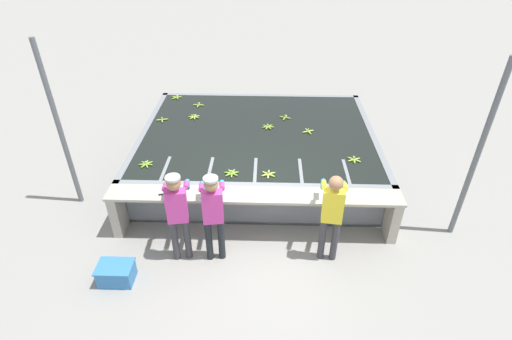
{
  "coord_description": "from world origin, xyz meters",
  "views": [
    {
      "loc": [
        0.21,
        -5.09,
        4.91
      ],
      "look_at": [
        0.0,
        1.35,
        0.61
      ],
      "focal_mm": 28.0,
      "sensor_mm": 36.0,
      "label": 1
    }
  ],
  "objects_px": {
    "banana_bunch_floating_7": "(285,117)",
    "banana_bunch_floating_9": "(268,127)",
    "banana_bunch_floating_6": "(308,131)",
    "support_post_right": "(477,156)",
    "worker_0": "(177,210)",
    "crate": "(116,273)",
    "knife_0": "(166,194)",
    "support_post_left": "(60,129)",
    "banana_bunch_floating_4": "(146,164)",
    "banana_bunch_floating_5": "(268,174)",
    "banana_bunch_floating_8": "(232,173)",
    "worker_1": "(213,211)",
    "worker_2": "(332,211)",
    "banana_bunch_floating_10": "(354,160)",
    "banana_bunch_floating_0": "(162,120)",
    "banana_bunch_floating_1": "(176,97)",
    "banana_bunch_floating_2": "(194,117)",
    "banana_bunch_floating_3": "(198,105)"
  },
  "relations": [
    {
      "from": "banana_bunch_floating_3",
      "to": "banana_bunch_floating_6",
      "type": "relative_size",
      "value": 1.04
    },
    {
      "from": "banana_bunch_floating_5",
      "to": "crate",
      "type": "distance_m",
      "value": 2.99
    },
    {
      "from": "knife_0",
      "to": "support_post_left",
      "type": "relative_size",
      "value": 0.11
    },
    {
      "from": "worker_1",
      "to": "banana_bunch_floating_5",
      "type": "distance_m",
      "value": 1.44
    },
    {
      "from": "support_post_right",
      "to": "crate",
      "type": "bearing_deg",
      "value": -166.85
    },
    {
      "from": "banana_bunch_floating_1",
      "to": "banana_bunch_floating_10",
      "type": "relative_size",
      "value": 0.98
    },
    {
      "from": "worker_0",
      "to": "crate",
      "type": "height_order",
      "value": "worker_0"
    },
    {
      "from": "banana_bunch_floating_8",
      "to": "support_post_left",
      "type": "relative_size",
      "value": 0.09
    },
    {
      "from": "banana_bunch_floating_6",
      "to": "crate",
      "type": "height_order",
      "value": "banana_bunch_floating_6"
    },
    {
      "from": "banana_bunch_floating_10",
      "to": "banana_bunch_floating_0",
      "type": "bearing_deg",
      "value": 158.85
    },
    {
      "from": "banana_bunch_floating_5",
      "to": "banana_bunch_floating_3",
      "type": "bearing_deg",
      "value": 120.37
    },
    {
      "from": "worker_1",
      "to": "banana_bunch_floating_7",
      "type": "relative_size",
      "value": 5.85
    },
    {
      "from": "worker_2",
      "to": "banana_bunch_floating_3",
      "type": "bearing_deg",
      "value": 123.89
    },
    {
      "from": "worker_0",
      "to": "banana_bunch_floating_3",
      "type": "xyz_separation_m",
      "value": [
        -0.3,
        4.08,
        -0.1
      ]
    },
    {
      "from": "banana_bunch_floating_1",
      "to": "banana_bunch_floating_7",
      "type": "distance_m",
      "value": 2.88
    },
    {
      "from": "worker_1",
      "to": "banana_bunch_floating_4",
      "type": "relative_size",
      "value": 5.74
    },
    {
      "from": "support_post_left",
      "to": "banana_bunch_floating_6",
      "type": "bearing_deg",
      "value": 17.03
    },
    {
      "from": "banana_bunch_floating_8",
      "to": "support_post_left",
      "type": "bearing_deg",
      "value": 175.43
    },
    {
      "from": "banana_bunch_floating_6",
      "to": "banana_bunch_floating_5",
      "type": "bearing_deg",
      "value": -116.92
    },
    {
      "from": "banana_bunch_floating_5",
      "to": "banana_bunch_floating_6",
      "type": "xyz_separation_m",
      "value": [
        0.84,
        1.65,
        0.0
      ]
    },
    {
      "from": "worker_0",
      "to": "crate",
      "type": "bearing_deg",
      "value": -148.78
    },
    {
      "from": "worker_1",
      "to": "banana_bunch_floating_8",
      "type": "xyz_separation_m",
      "value": [
        0.19,
        1.17,
        -0.09
      ]
    },
    {
      "from": "banana_bunch_floating_3",
      "to": "banana_bunch_floating_9",
      "type": "distance_m",
      "value": 2.0
    },
    {
      "from": "worker_0",
      "to": "support_post_right",
      "type": "height_order",
      "value": "support_post_right"
    },
    {
      "from": "banana_bunch_floating_7",
      "to": "banana_bunch_floating_9",
      "type": "bearing_deg",
      "value": -129.73
    },
    {
      "from": "worker_2",
      "to": "banana_bunch_floating_4",
      "type": "xyz_separation_m",
      "value": [
        -3.27,
        1.36,
        -0.09
      ]
    },
    {
      "from": "banana_bunch_floating_1",
      "to": "banana_bunch_floating_7",
      "type": "height_order",
      "value": "same"
    },
    {
      "from": "knife_0",
      "to": "support_post_right",
      "type": "relative_size",
      "value": 0.11
    },
    {
      "from": "banana_bunch_floating_0",
      "to": "banana_bunch_floating_1",
      "type": "distance_m",
      "value": 1.25
    },
    {
      "from": "banana_bunch_floating_7",
      "to": "banana_bunch_floating_10",
      "type": "bearing_deg",
      "value": -54.34
    },
    {
      "from": "banana_bunch_floating_0",
      "to": "worker_1",
      "type": "bearing_deg",
      "value": -64.5
    },
    {
      "from": "banana_bunch_floating_10",
      "to": "support_post_left",
      "type": "xyz_separation_m",
      "value": [
        -5.33,
        -0.29,
        0.71
      ]
    },
    {
      "from": "worker_0",
      "to": "banana_bunch_floating_8",
      "type": "xyz_separation_m",
      "value": [
        0.74,
        1.18,
        -0.1
      ]
    },
    {
      "from": "banana_bunch_floating_0",
      "to": "banana_bunch_floating_9",
      "type": "distance_m",
      "value": 2.39
    },
    {
      "from": "support_post_left",
      "to": "banana_bunch_floating_8",
      "type": "bearing_deg",
      "value": -4.57
    },
    {
      "from": "crate",
      "to": "banana_bunch_floating_8",
      "type": "bearing_deg",
      "value": 46.3
    },
    {
      "from": "worker_1",
      "to": "banana_bunch_floating_2",
      "type": "height_order",
      "value": "worker_1"
    },
    {
      "from": "banana_bunch_floating_6",
      "to": "support_post_right",
      "type": "distance_m",
      "value": 3.29
    },
    {
      "from": "worker_1",
      "to": "knife_0",
      "type": "height_order",
      "value": "worker_1"
    },
    {
      "from": "worker_0",
      "to": "banana_bunch_floating_7",
      "type": "relative_size",
      "value": 5.9
    },
    {
      "from": "worker_0",
      "to": "worker_1",
      "type": "relative_size",
      "value": 1.01
    },
    {
      "from": "banana_bunch_floating_10",
      "to": "knife_0",
      "type": "relative_size",
      "value": 0.81
    },
    {
      "from": "banana_bunch_floating_6",
      "to": "banana_bunch_floating_7",
      "type": "height_order",
      "value": "same"
    },
    {
      "from": "banana_bunch_floating_2",
      "to": "banana_bunch_floating_7",
      "type": "xyz_separation_m",
      "value": [
        2.07,
        0.03,
        0.0
      ]
    },
    {
      "from": "banana_bunch_floating_1",
      "to": "knife_0",
      "type": "xyz_separation_m",
      "value": [
        0.62,
        -3.98,
        -0.01
      ]
    },
    {
      "from": "banana_bunch_floating_3",
      "to": "banana_bunch_floating_7",
      "type": "relative_size",
      "value": 1.02
    },
    {
      "from": "banana_bunch_floating_4",
      "to": "banana_bunch_floating_5",
      "type": "height_order",
      "value": "same"
    },
    {
      "from": "banana_bunch_floating_7",
      "to": "support_post_right",
      "type": "distance_m",
      "value": 4.06
    },
    {
      "from": "worker_2",
      "to": "banana_bunch_floating_10",
      "type": "xyz_separation_m",
      "value": [
        0.63,
        1.64,
        -0.09
      ]
    },
    {
      "from": "worker_1",
      "to": "banana_bunch_floating_0",
      "type": "distance_m",
      "value": 3.61
    }
  ]
}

